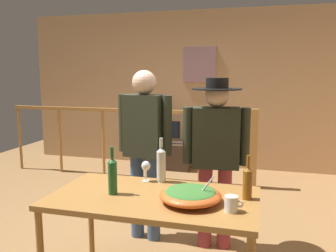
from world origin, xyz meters
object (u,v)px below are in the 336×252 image
(wine_bottle_clear, at_px, (161,164))
(stair_railing, at_px, (162,133))
(framed_picture, at_px, (199,65))
(flat_screen_tv, at_px, (165,130))
(serving_table, at_px, (153,204))
(salad_bowl, at_px, (190,195))
(mug_white, at_px, (231,204))
(tv_console, at_px, (165,155))
(wine_bottle_green, at_px, (113,175))
(person_standing_right, at_px, (216,149))
(person_standing_left, at_px, (145,141))
(wine_glass, at_px, (146,167))
(wine_bottle_amber, at_px, (247,182))

(wine_bottle_clear, bearing_deg, stair_railing, 105.94)
(framed_picture, relative_size, flat_screen_tv, 1.15)
(serving_table, xyz_separation_m, wine_bottle_clear, (-0.04, 0.33, 0.22))
(stair_railing, bearing_deg, salad_bowl, -69.99)
(mug_white, bearing_deg, tv_console, 112.17)
(tv_console, distance_m, serving_table, 3.51)
(wine_bottle_green, relative_size, person_standing_right, 0.22)
(mug_white, relative_size, person_standing_left, 0.07)
(salad_bowl, xyz_separation_m, wine_bottle_clear, (-0.33, 0.39, 0.10))
(tv_console, xyz_separation_m, wine_bottle_clear, (0.82, -3.04, 0.69))
(serving_table, height_order, wine_bottle_clear, wine_bottle_clear)
(tv_console, height_order, wine_bottle_green, wine_bottle_green)
(framed_picture, relative_size, person_standing_right, 0.38)
(serving_table, bearing_deg, person_standing_right, 67.00)
(framed_picture, xyz_separation_m, person_standing_left, (-0.01, -2.85, -0.79))
(wine_glass, height_order, wine_bottle_clear, wine_bottle_clear)
(flat_screen_tv, xyz_separation_m, person_standing_right, (1.20, -2.53, 0.28))
(serving_table, xyz_separation_m, wine_bottle_amber, (0.67, 0.11, 0.19))
(wine_bottle_amber, xyz_separation_m, mug_white, (-0.09, -0.26, -0.07))
(wine_bottle_clear, xyz_separation_m, mug_white, (0.62, -0.48, -0.10))
(tv_console, xyz_separation_m, mug_white, (1.44, -3.53, 0.59))
(flat_screen_tv, relative_size, person_standing_left, 0.31)
(wine_bottle_clear, distance_m, person_standing_left, 0.58)
(serving_table, xyz_separation_m, wine_glass, (-0.16, 0.31, 0.19))
(tv_console, distance_m, person_standing_right, 2.92)
(salad_bowl, relative_size, person_standing_left, 0.26)
(wine_bottle_green, bearing_deg, wine_bottle_amber, 9.05)
(wine_bottle_green, bearing_deg, serving_table, 8.60)
(wine_bottle_green, bearing_deg, stair_railing, 98.47)
(salad_bowl, bearing_deg, person_standing_right, 86.30)
(tv_console, relative_size, wine_glass, 5.24)
(serving_table, bearing_deg, wine_bottle_green, -171.40)
(flat_screen_tv, relative_size, salad_bowl, 1.21)
(framed_picture, xyz_separation_m, wine_glass, (0.17, -3.35, -0.90))
(person_standing_left, distance_m, person_standing_right, 0.69)
(wine_glass, bearing_deg, wine_bottle_clear, 9.22)
(wine_bottle_green, bearing_deg, person_standing_right, 53.02)
(serving_table, height_order, person_standing_right, person_standing_right)
(wine_bottle_green, xyz_separation_m, person_standing_right, (0.65, 0.86, 0.06))
(salad_bowl, bearing_deg, person_standing_left, 126.00)
(tv_console, bearing_deg, mug_white, -67.83)
(tv_console, bearing_deg, flat_screen_tv, -90.00)
(flat_screen_tv, relative_size, wine_bottle_clear, 1.42)
(flat_screen_tv, relative_size, mug_white, 4.22)
(wine_bottle_amber, distance_m, wine_bottle_clear, 0.74)
(wine_glass, relative_size, mug_white, 1.38)
(flat_screen_tv, bearing_deg, wine_bottle_clear, -74.76)
(framed_picture, height_order, salad_bowl, framed_picture)
(serving_table, height_order, salad_bowl, salad_bowl)
(person_standing_left, bearing_deg, framed_picture, -82.74)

